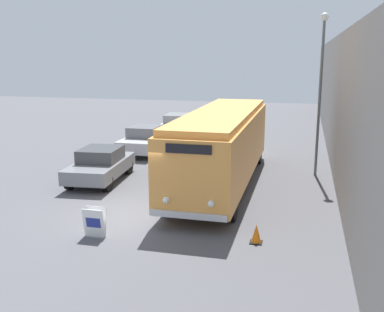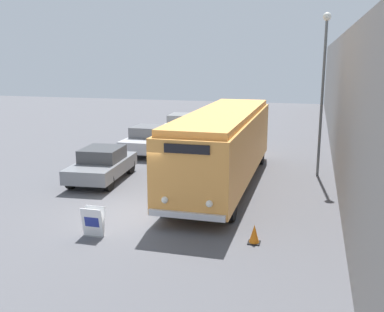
{
  "view_description": "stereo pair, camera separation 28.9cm",
  "coord_description": "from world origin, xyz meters",
  "px_view_note": "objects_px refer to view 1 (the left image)",
  "views": [
    {
      "loc": [
        5.38,
        -13.82,
        5.38
      ],
      "look_at": [
        1.46,
        1.7,
        1.82
      ],
      "focal_mm": 42.0,
      "sensor_mm": 36.0,
      "label": 1
    },
    {
      "loc": [
        5.66,
        -13.74,
        5.38
      ],
      "look_at": [
        1.46,
        1.7,
        1.82
      ],
      "focal_mm": 42.0,
      "sensor_mm": 36.0,
      "label": 2
    }
  ],
  "objects_px": {
    "parked_car_far": "(177,125)",
    "traffic_cone": "(256,234)",
    "vintage_bus": "(222,144)",
    "sign_board": "(95,223)",
    "parked_car_near": "(101,164)",
    "parked_car_mid": "(145,140)",
    "streetlamp": "(321,74)"
  },
  "relations": [
    {
      "from": "vintage_bus",
      "to": "parked_car_far",
      "type": "distance_m",
      "value": 12.55
    },
    {
      "from": "vintage_bus",
      "to": "streetlamp",
      "type": "relative_size",
      "value": 1.57
    },
    {
      "from": "sign_board",
      "to": "parked_car_near",
      "type": "relative_size",
      "value": 0.21
    },
    {
      "from": "vintage_bus",
      "to": "streetlamp",
      "type": "distance_m",
      "value": 5.49
    },
    {
      "from": "sign_board",
      "to": "parked_car_near",
      "type": "height_order",
      "value": "parked_car_near"
    },
    {
      "from": "vintage_bus",
      "to": "parked_car_far",
      "type": "relative_size",
      "value": 2.43
    },
    {
      "from": "vintage_bus",
      "to": "sign_board",
      "type": "relative_size",
      "value": 12.37
    },
    {
      "from": "parked_car_mid",
      "to": "parked_car_far",
      "type": "bearing_deg",
      "value": 89.12
    },
    {
      "from": "sign_board",
      "to": "traffic_cone",
      "type": "relative_size",
      "value": 1.59
    },
    {
      "from": "vintage_bus",
      "to": "parked_car_mid",
      "type": "distance_m",
      "value": 7.5
    },
    {
      "from": "streetlamp",
      "to": "vintage_bus",
      "type": "bearing_deg",
      "value": -146.54
    },
    {
      "from": "parked_car_near",
      "to": "parked_car_far",
      "type": "distance_m",
      "value": 12.14
    },
    {
      "from": "vintage_bus",
      "to": "traffic_cone",
      "type": "bearing_deg",
      "value": -70.03
    },
    {
      "from": "vintage_bus",
      "to": "sign_board",
      "type": "distance_m",
      "value": 7.24
    },
    {
      "from": "sign_board",
      "to": "parked_car_mid",
      "type": "height_order",
      "value": "parked_car_mid"
    },
    {
      "from": "vintage_bus",
      "to": "parked_car_near",
      "type": "height_order",
      "value": "vintage_bus"
    },
    {
      "from": "parked_car_mid",
      "to": "parked_car_far",
      "type": "xyz_separation_m",
      "value": [
        0.14,
        6.22,
        -0.04
      ]
    },
    {
      "from": "parked_car_mid",
      "to": "vintage_bus",
      "type": "bearing_deg",
      "value": -43.46
    },
    {
      "from": "vintage_bus",
      "to": "parked_car_near",
      "type": "relative_size",
      "value": 2.59
    },
    {
      "from": "sign_board",
      "to": "parked_car_mid",
      "type": "relative_size",
      "value": 0.22
    },
    {
      "from": "parked_car_near",
      "to": "traffic_cone",
      "type": "bearing_deg",
      "value": -39.44
    },
    {
      "from": "parked_car_mid",
      "to": "traffic_cone",
      "type": "distance_m",
      "value": 13.32
    },
    {
      "from": "vintage_bus",
      "to": "sign_board",
      "type": "xyz_separation_m",
      "value": [
        -2.69,
        -6.58,
        -1.34
      ]
    },
    {
      "from": "parked_car_far",
      "to": "traffic_cone",
      "type": "distance_m",
      "value": 18.73
    },
    {
      "from": "sign_board",
      "to": "parked_car_mid",
      "type": "distance_m",
      "value": 12.04
    },
    {
      "from": "sign_board",
      "to": "parked_car_near",
      "type": "distance_m",
      "value": 6.35
    },
    {
      "from": "vintage_bus",
      "to": "sign_board",
      "type": "bearing_deg",
      "value": -112.21
    },
    {
      "from": "vintage_bus",
      "to": "parked_car_far",
      "type": "xyz_separation_m",
      "value": [
        -5.22,
        11.37,
        -1.05
      ]
    },
    {
      "from": "sign_board",
      "to": "parked_car_far",
      "type": "relative_size",
      "value": 0.2
    },
    {
      "from": "parked_car_near",
      "to": "sign_board",
      "type": "bearing_deg",
      "value": -71.14
    },
    {
      "from": "parked_car_near",
      "to": "parked_car_far",
      "type": "bearing_deg",
      "value": 85.0
    },
    {
      "from": "streetlamp",
      "to": "parked_car_near",
      "type": "bearing_deg",
      "value": -159.8
    }
  ]
}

